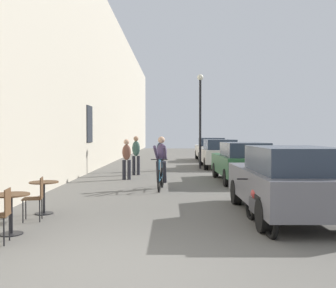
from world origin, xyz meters
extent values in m
plane|color=#5B5954|center=(0.00, 0.00, 0.00)|extent=(88.00, 88.00, 0.00)
cube|color=#B7AD99|center=(-3.45, 14.00, 4.84)|extent=(0.50, 68.00, 9.69)
cube|color=black|center=(-3.18, 12.68, 2.26)|extent=(0.04, 1.10, 1.70)
cylinder|color=black|center=(-2.17, 1.74, 0.01)|extent=(0.40, 0.40, 0.02)
cylinder|color=black|center=(-2.17, 1.74, 0.36)|extent=(0.05, 0.05, 0.67)
cylinder|color=#4C331E|center=(-2.17, 1.74, 0.71)|extent=(0.64, 0.64, 0.02)
cylinder|color=black|center=(-1.98, 1.03, 0.23)|extent=(0.02, 0.02, 0.45)
cylinder|color=black|center=(-2.03, 1.35, 0.23)|extent=(0.02, 0.02, 0.45)
cube|color=#4C331E|center=(-1.99, 1.19, 0.68)|extent=(0.07, 0.34, 0.42)
cylinder|color=black|center=(-2.18, 3.50, 0.01)|extent=(0.40, 0.40, 0.02)
cylinder|color=black|center=(-2.18, 3.50, 0.36)|extent=(0.05, 0.05, 0.67)
cylinder|color=#4C331E|center=(-2.18, 3.50, 0.71)|extent=(0.64, 0.64, 0.02)
cylinder|color=black|center=(-2.31, 2.62, 0.23)|extent=(0.02, 0.02, 0.45)
cylinder|color=black|center=(-2.37, 2.93, 0.23)|extent=(0.02, 0.02, 0.45)
cylinder|color=black|center=(-1.99, 2.68, 0.23)|extent=(0.02, 0.02, 0.45)
cylinder|color=black|center=(-2.06, 3.00, 0.23)|extent=(0.02, 0.02, 0.45)
cube|color=#4C331E|center=(-2.18, 2.81, 0.46)|extent=(0.45, 0.45, 0.02)
cube|color=#4C331E|center=(-2.01, 2.84, 0.68)|extent=(0.09, 0.34, 0.42)
torus|color=black|center=(0.27, 6.79, 0.33)|extent=(0.10, 0.71, 0.71)
torus|color=black|center=(0.33, 7.84, 0.33)|extent=(0.10, 0.71, 0.71)
cylinder|color=#286084|center=(0.33, 7.75, 0.61)|extent=(0.05, 0.22, 0.58)
cylinder|color=#286084|center=(0.30, 7.25, 0.95)|extent=(0.09, 0.82, 0.14)
cylinder|color=#286084|center=(0.27, 6.81, 0.67)|extent=(0.04, 0.09, 0.67)
cylinder|color=#286084|center=(0.30, 7.34, 0.37)|extent=(0.10, 1.00, 0.12)
cylinder|color=black|center=(0.27, 6.84, 1.00)|extent=(0.52, 0.06, 0.03)
ellipsoid|color=black|center=(0.32, 7.66, 0.93)|extent=(0.12, 0.24, 0.06)
ellipsoid|color=#4C3D5B|center=(0.32, 7.58, 1.21)|extent=(0.36, 0.37, 0.59)
sphere|color=tan|center=(0.31, 7.54, 1.60)|extent=(0.22, 0.22, 0.22)
cylinder|color=#26262D|center=(0.41, 7.49, 0.55)|extent=(0.16, 0.40, 0.75)
cylinder|color=#26262D|center=(0.21, 7.51, 0.55)|extent=(0.16, 0.40, 0.75)
cylinder|color=#4C3D5B|center=(0.43, 7.18, 1.20)|extent=(0.12, 0.75, 0.48)
cylinder|color=#4C3D5B|center=(0.15, 7.20, 1.20)|extent=(0.15, 0.75, 0.48)
cylinder|color=#26262D|center=(-1.24, 10.00, 0.39)|extent=(0.14, 0.14, 0.77)
cylinder|color=#26262D|center=(-1.04, 10.01, 0.39)|extent=(0.14, 0.14, 0.77)
ellipsoid|color=brown|center=(-1.14, 10.01, 1.08)|extent=(0.35, 0.25, 0.61)
sphere|color=tan|center=(-1.14, 10.01, 1.48)|extent=(0.22, 0.22, 0.22)
cylinder|color=#26262D|center=(-0.83, 11.73, 0.42)|extent=(0.14, 0.14, 0.83)
cylinder|color=#26262D|center=(-1.03, 11.74, 0.42)|extent=(0.14, 0.14, 0.83)
ellipsoid|color=#38564C|center=(-0.93, 11.74, 1.16)|extent=(0.34, 0.25, 0.66)
sphere|color=#A57A5B|center=(-0.93, 11.74, 1.59)|extent=(0.22, 0.22, 0.22)
cylinder|color=#26262D|center=(-0.04, 13.62, 0.39)|extent=(0.14, 0.14, 0.78)
cylinder|color=#26262D|center=(0.16, 13.61, 0.39)|extent=(0.14, 0.14, 0.78)
ellipsoid|color=#2D3342|center=(0.06, 13.61, 1.08)|extent=(0.35, 0.26, 0.62)
sphere|color=tan|center=(0.06, 13.61, 1.49)|extent=(0.22, 0.22, 0.22)
cylinder|color=black|center=(2.09, 14.88, 2.30)|extent=(0.12, 0.12, 4.60)
sphere|color=silver|center=(2.09, 14.88, 4.74)|extent=(0.32, 0.32, 0.32)
cube|color=#595960|center=(3.13, 3.36, 0.66)|extent=(1.82, 4.30, 0.70)
cube|color=#283342|center=(3.14, 2.84, 1.26)|extent=(1.52, 2.33, 0.52)
cylinder|color=black|center=(2.31, 4.76, 0.31)|extent=(0.21, 0.62, 0.62)
cylinder|color=black|center=(3.92, 4.78, 0.31)|extent=(0.21, 0.62, 0.62)
cylinder|color=black|center=(2.34, 1.93, 0.31)|extent=(0.21, 0.62, 0.62)
cube|color=#23512D|center=(3.28, 9.51, 0.64)|extent=(1.84, 4.21, 0.68)
cube|color=#283342|center=(3.29, 9.01, 1.23)|extent=(1.51, 2.29, 0.50)
cylinder|color=black|center=(2.45, 10.86, 0.30)|extent=(0.21, 0.61, 0.60)
cylinder|color=black|center=(4.02, 10.91, 0.30)|extent=(0.21, 0.61, 0.60)
cylinder|color=black|center=(2.53, 8.11, 0.30)|extent=(0.21, 0.61, 0.60)
cylinder|color=black|center=(4.10, 8.16, 0.30)|extent=(0.21, 0.61, 0.60)
cube|color=beige|center=(3.12, 15.65, 0.65)|extent=(1.83, 4.28, 0.69)
cube|color=#283342|center=(3.13, 15.14, 1.26)|extent=(1.52, 2.32, 0.51)
cylinder|color=black|center=(2.30, 17.04, 0.31)|extent=(0.21, 0.62, 0.61)
cylinder|color=black|center=(3.90, 17.07, 0.31)|extent=(0.21, 0.62, 0.61)
cylinder|color=black|center=(2.34, 14.23, 0.31)|extent=(0.21, 0.62, 0.61)
cylinder|color=black|center=(3.95, 14.26, 0.31)|extent=(0.21, 0.62, 0.61)
cube|color=beige|center=(3.24, 21.36, 0.67)|extent=(1.87, 4.39, 0.71)
cube|color=#283342|center=(3.24, 20.83, 1.29)|extent=(1.55, 2.38, 0.53)
cylinder|color=black|center=(2.39, 22.79, 0.31)|extent=(0.21, 0.63, 0.63)
cylinder|color=black|center=(4.04, 22.81, 0.31)|extent=(0.21, 0.63, 0.63)
cylinder|color=black|center=(2.43, 19.91, 0.31)|extent=(0.21, 0.63, 0.63)
cylinder|color=black|center=(4.08, 19.93, 0.31)|extent=(0.21, 0.63, 0.63)
torus|color=black|center=(2.33, 3.06, 0.30)|extent=(0.12, 0.69, 0.69)
torus|color=black|center=(2.39, 1.62, 0.30)|extent=(0.13, 0.70, 0.70)
cube|color=#333338|center=(2.36, 2.34, 0.40)|extent=(0.27, 0.77, 0.28)
ellipsoid|color=maroon|center=(2.36, 2.44, 0.62)|extent=(0.30, 0.53, 0.24)
cube|color=black|center=(2.37, 2.06, 0.60)|extent=(0.26, 0.45, 0.10)
cylinder|color=black|center=(2.34, 2.96, 0.85)|extent=(0.62, 0.05, 0.03)
camera|label=1|loc=(0.71, -4.96, 1.77)|focal=40.86mm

